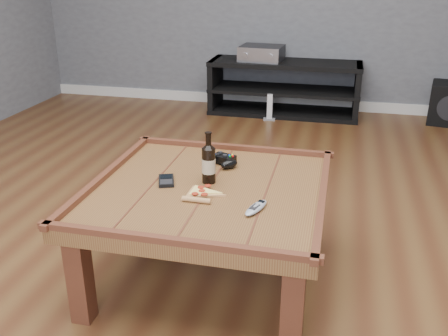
% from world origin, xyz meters
% --- Properties ---
extents(ground, '(6.00, 6.00, 0.00)m').
position_xyz_m(ground, '(0.00, 0.00, 0.00)').
color(ground, '#482714').
rests_on(ground, ground).
extents(baseboard, '(5.00, 0.02, 0.10)m').
position_xyz_m(baseboard, '(0.00, 2.99, 0.05)').
color(baseboard, silver).
rests_on(baseboard, ground).
extents(coffee_table, '(1.03, 1.03, 0.48)m').
position_xyz_m(coffee_table, '(0.00, 0.00, 0.39)').
color(coffee_table, '#522F17').
rests_on(coffee_table, ground).
extents(media_console, '(1.40, 0.45, 0.50)m').
position_xyz_m(media_console, '(0.00, 2.75, 0.25)').
color(media_console, black).
rests_on(media_console, ground).
extents(beer_bottle, '(0.06, 0.06, 0.23)m').
position_xyz_m(beer_bottle, '(-0.01, 0.05, 0.54)').
color(beer_bottle, black).
rests_on(beer_bottle, coffee_table).
extents(game_controller, '(0.18, 0.15, 0.05)m').
position_xyz_m(game_controller, '(-0.01, 0.26, 0.47)').
color(game_controller, black).
rests_on(game_controller, coffee_table).
extents(pizza_slice, '(0.13, 0.22, 0.02)m').
position_xyz_m(pizza_slice, '(-0.01, -0.09, 0.46)').
color(pizza_slice, tan).
rests_on(pizza_slice, coffee_table).
extents(smartphone, '(0.10, 0.14, 0.02)m').
position_xyz_m(smartphone, '(-0.20, 0.01, 0.46)').
color(smartphone, black).
rests_on(smartphone, coffee_table).
extents(remote_control, '(0.09, 0.16, 0.02)m').
position_xyz_m(remote_control, '(0.24, -0.17, 0.46)').
color(remote_control, gray).
rests_on(remote_control, coffee_table).
extents(av_receiver, '(0.41, 0.35, 0.13)m').
position_xyz_m(av_receiver, '(-0.22, 2.75, 0.57)').
color(av_receiver, black).
rests_on(av_receiver, media_console).
extents(game_console, '(0.12, 0.20, 0.24)m').
position_xyz_m(game_console, '(-0.10, 2.57, 0.11)').
color(game_console, gray).
rests_on(game_console, ground).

